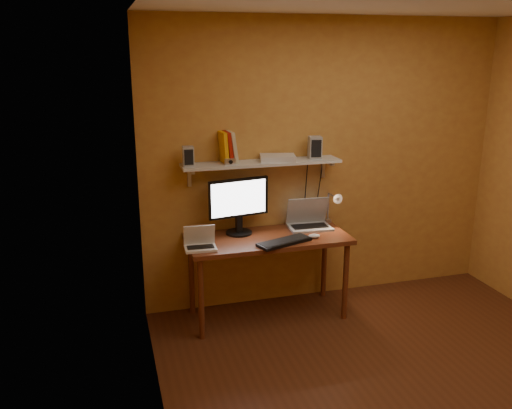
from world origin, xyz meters
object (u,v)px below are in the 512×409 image
object	(u,v)px
netbook	(200,242)
mouse	(314,236)
monitor	(239,203)
keyboard	(284,242)
desk	(268,246)
shelf_camera	(230,162)
desk_lamp	(333,204)
wall_shelf	(262,163)
speaker_right	(315,147)
laptop	(308,219)
speaker_left	(188,156)
router	(278,158)

from	to	relation	value
netbook	mouse	size ratio (longest dim) A/B	2.66
monitor	mouse	xyz separation A→B (m)	(0.59, -0.29, -0.26)
netbook	keyboard	xyz separation A→B (m)	(0.70, -0.08, -0.04)
desk	netbook	xyz separation A→B (m)	(-0.61, -0.12, 0.14)
keyboard	shelf_camera	xyz separation A→B (m)	(-0.38, 0.33, 0.64)
keyboard	desk_lamp	distance (m)	0.69
wall_shelf	speaker_right	bearing A→B (deg)	-0.01
mouse	wall_shelf	bearing A→B (deg)	153.71
desk	desk_lamp	xyz separation A→B (m)	(0.66, 0.13, 0.29)
laptop	keyboard	world-z (taller)	laptop
wall_shelf	speaker_left	xyz separation A→B (m)	(-0.64, -0.01, 0.10)
speaker_left	speaker_right	distance (m)	1.13
desk	mouse	distance (m)	0.41
speaker_left	speaker_right	world-z (taller)	speaker_right
mouse	speaker_left	distance (m)	1.27
monitor	netbook	size ratio (longest dim) A/B	2.06
monitor	speaker_left	bearing A→B (deg)	165.82
monitor	speaker_left	xyz separation A→B (m)	(-0.42, 0.03, 0.43)
router	keyboard	bearing A→B (deg)	-98.83
keyboard	speaker_left	bearing A→B (deg)	132.98
desk_lamp	router	xyz separation A→B (m)	(-0.52, 0.06, 0.44)
speaker_left	router	xyz separation A→B (m)	(0.78, 0.01, -0.06)
mouse	router	xyz separation A→B (m)	(-0.23, 0.33, 0.63)
speaker_right	shelf_camera	distance (m)	0.79
speaker_left	speaker_right	bearing A→B (deg)	2.86
wall_shelf	keyboard	size ratio (longest dim) A/B	2.94
laptop	mouse	size ratio (longest dim) A/B	3.96
wall_shelf	mouse	distance (m)	0.77
wall_shelf	netbook	world-z (taller)	wall_shelf
shelf_camera	netbook	bearing A→B (deg)	-142.26
router	speaker_right	bearing A→B (deg)	0.61
keyboard	speaker_right	size ratio (longest dim) A/B	2.41
desk_lamp	shelf_camera	size ratio (longest dim) A/B	4.04
laptop	router	world-z (taller)	router
desk	shelf_camera	world-z (taller)	shelf_camera
mouse	desk_lamp	world-z (taller)	desk_lamp
laptop	router	size ratio (longest dim) A/B	1.30
shelf_camera	monitor	bearing A→B (deg)	14.39
router	wall_shelf	bearing A→B (deg)	178.46
desk	mouse	bearing A→B (deg)	-20.47
netbook	speaker_left	distance (m)	0.72
laptop	keyboard	size ratio (longest dim) A/B	0.83
monitor	router	distance (m)	0.52
laptop	speaker_right	distance (m)	0.66
monitor	netbook	xyz separation A→B (m)	(-0.39, -0.27, -0.22)
speaker_right	shelf_camera	xyz separation A→B (m)	(-0.79, -0.06, -0.07)
wall_shelf	desk_lamp	xyz separation A→B (m)	(0.66, -0.07, -0.40)
desk	speaker_left	world-z (taller)	speaker_left
router	desk	bearing A→B (deg)	-126.77
keyboard	speaker_left	world-z (taller)	speaker_left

